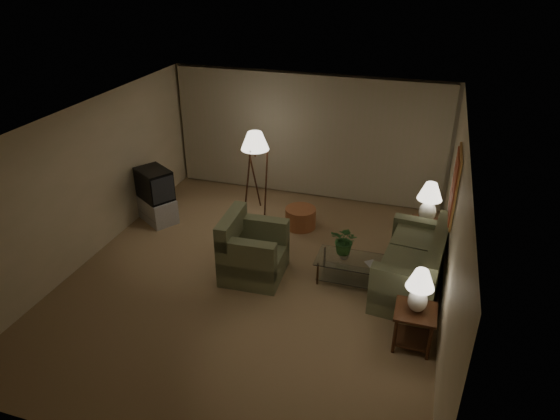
{
  "coord_description": "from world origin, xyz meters",
  "views": [
    {
      "loc": [
        2.49,
        -6.47,
        4.91
      ],
      "look_at": [
        0.28,
        0.6,
        1.03
      ],
      "focal_mm": 32.0,
      "sensor_mm": 36.0,
      "label": 1
    }
  ],
  "objects_px": {
    "tv_cabinet": "(158,209)",
    "ottoman": "(300,218)",
    "crt_tv": "(154,184)",
    "coffee_table": "(352,267)",
    "side_table_far": "(424,231)",
    "vase": "(344,254)",
    "table_lamp_near": "(420,287)",
    "side_table_near": "(414,321)",
    "table_lamp_far": "(429,199)",
    "floor_lamp": "(256,171)",
    "armchair": "(254,253)",
    "sofa": "(411,266)"
  },
  "relations": [
    {
      "from": "coffee_table",
      "to": "sofa",
      "type": "bearing_deg",
      "value": 6.27
    },
    {
      "from": "side_table_near",
      "to": "coffee_table",
      "type": "xyz_separation_m",
      "value": [
        -1.06,
        1.25,
        -0.14
      ]
    },
    {
      "from": "side_table_far",
      "to": "table_lamp_near",
      "type": "bearing_deg",
      "value": -90.0
    },
    {
      "from": "sofa",
      "to": "side_table_near",
      "type": "bearing_deg",
      "value": 12.28
    },
    {
      "from": "side_table_near",
      "to": "coffee_table",
      "type": "relative_size",
      "value": 0.5
    },
    {
      "from": "coffee_table",
      "to": "ottoman",
      "type": "distance_m",
      "value": 2.0
    },
    {
      "from": "armchair",
      "to": "coffee_table",
      "type": "height_order",
      "value": "armchair"
    },
    {
      "from": "table_lamp_far",
      "to": "tv_cabinet",
      "type": "xyz_separation_m",
      "value": [
        -5.2,
        -0.42,
        -0.79
      ]
    },
    {
      "from": "coffee_table",
      "to": "ottoman",
      "type": "height_order",
      "value": "coffee_table"
    },
    {
      "from": "table_lamp_far",
      "to": "ottoman",
      "type": "height_order",
      "value": "table_lamp_far"
    },
    {
      "from": "crt_tv",
      "to": "vase",
      "type": "relative_size",
      "value": 5.1
    },
    {
      "from": "side_table_near",
      "to": "table_lamp_near",
      "type": "distance_m",
      "value": 0.57
    },
    {
      "from": "crt_tv",
      "to": "vase",
      "type": "xyz_separation_m",
      "value": [
        3.99,
        -0.93,
        -0.3
      ]
    },
    {
      "from": "coffee_table",
      "to": "floor_lamp",
      "type": "relative_size",
      "value": 0.68
    },
    {
      "from": "side_table_far",
      "to": "sofa",
      "type": "bearing_deg",
      "value": -96.84
    },
    {
      "from": "side_table_near",
      "to": "side_table_far",
      "type": "relative_size",
      "value": 1.0
    },
    {
      "from": "side_table_far",
      "to": "floor_lamp",
      "type": "relative_size",
      "value": 0.34
    },
    {
      "from": "side_table_near",
      "to": "side_table_far",
      "type": "height_order",
      "value": "same"
    },
    {
      "from": "table_lamp_near",
      "to": "crt_tv",
      "type": "relative_size",
      "value": 0.74
    },
    {
      "from": "sofa",
      "to": "tv_cabinet",
      "type": "relative_size",
      "value": 2.14
    },
    {
      "from": "crt_tv",
      "to": "coffee_table",
      "type": "bearing_deg",
      "value": 19.86
    },
    {
      "from": "sofa",
      "to": "armchair",
      "type": "xyz_separation_m",
      "value": [
        -2.52,
        -0.4,
        0.02
      ]
    },
    {
      "from": "armchair",
      "to": "floor_lamp",
      "type": "xyz_separation_m",
      "value": [
        -0.75,
        2.19,
        0.48
      ]
    },
    {
      "from": "side_table_near",
      "to": "tv_cabinet",
      "type": "bearing_deg",
      "value": 157.28
    },
    {
      "from": "tv_cabinet",
      "to": "ottoman",
      "type": "height_order",
      "value": "tv_cabinet"
    },
    {
      "from": "side_table_far",
      "to": "vase",
      "type": "distance_m",
      "value": 1.82
    },
    {
      "from": "table_lamp_far",
      "to": "tv_cabinet",
      "type": "relative_size",
      "value": 0.78
    },
    {
      "from": "table_lamp_near",
      "to": "crt_tv",
      "type": "height_order",
      "value": "table_lamp_near"
    },
    {
      "from": "table_lamp_near",
      "to": "table_lamp_far",
      "type": "xyz_separation_m",
      "value": [
        0.0,
        2.6,
        0.06
      ]
    },
    {
      "from": "side_table_near",
      "to": "armchair",
      "type": "bearing_deg",
      "value": 160.4
    },
    {
      "from": "table_lamp_far",
      "to": "floor_lamp",
      "type": "distance_m",
      "value": 3.47
    },
    {
      "from": "table_lamp_near",
      "to": "tv_cabinet",
      "type": "xyz_separation_m",
      "value": [
        -5.2,
        2.18,
        -0.73
      ]
    },
    {
      "from": "tv_cabinet",
      "to": "crt_tv",
      "type": "xyz_separation_m",
      "value": [
        0.0,
        0.0,
        0.55
      ]
    },
    {
      "from": "armchair",
      "to": "side_table_far",
      "type": "bearing_deg",
      "value": -61.02
    },
    {
      "from": "side_table_far",
      "to": "vase",
      "type": "relative_size",
      "value": 3.51
    },
    {
      "from": "side_table_near",
      "to": "floor_lamp",
      "type": "distance_m",
      "value": 4.67
    },
    {
      "from": "side_table_far",
      "to": "table_lamp_far",
      "type": "xyz_separation_m",
      "value": [
        0.0,
        0.0,
        0.64
      ]
    },
    {
      "from": "tv_cabinet",
      "to": "floor_lamp",
      "type": "relative_size",
      "value": 0.55
    },
    {
      "from": "side_table_near",
      "to": "coffee_table",
      "type": "distance_m",
      "value": 1.64
    },
    {
      "from": "table_lamp_near",
      "to": "table_lamp_far",
      "type": "height_order",
      "value": "table_lamp_far"
    },
    {
      "from": "ottoman",
      "to": "vase",
      "type": "distance_m",
      "value": 1.93
    },
    {
      "from": "side_table_far",
      "to": "tv_cabinet",
      "type": "bearing_deg",
      "value": -175.35
    },
    {
      "from": "table_lamp_far",
      "to": "side_table_near",
      "type": "bearing_deg",
      "value": -90.0
    },
    {
      "from": "tv_cabinet",
      "to": "vase",
      "type": "height_order",
      "value": "vase"
    },
    {
      "from": "floor_lamp",
      "to": "vase",
      "type": "height_order",
      "value": "floor_lamp"
    },
    {
      "from": "ottoman",
      "to": "vase",
      "type": "relative_size",
      "value": 3.53
    },
    {
      "from": "side_table_far",
      "to": "ottoman",
      "type": "distance_m",
      "value": 2.38
    },
    {
      "from": "sofa",
      "to": "side_table_far",
      "type": "bearing_deg",
      "value": 179.09
    },
    {
      "from": "armchair",
      "to": "vase",
      "type": "height_order",
      "value": "armchair"
    },
    {
      "from": "sofa",
      "to": "side_table_far",
      "type": "distance_m",
      "value": 1.26
    }
  ]
}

